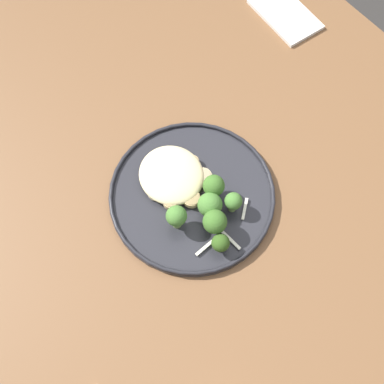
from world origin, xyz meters
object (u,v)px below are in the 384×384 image
at_px(seared_scallop_front_small, 169,177).
at_px(broccoli_floret_small_sprig, 233,202).
at_px(seared_scallop_left_edge, 171,201).
at_px(broccoli_floret_rear_charred, 210,205).
at_px(seared_scallop_right_edge, 192,199).
at_px(broccoli_floret_right_tilted, 176,217).
at_px(dinner_plate, 192,195).
at_px(seared_scallop_large_seared, 177,168).
at_px(seared_scallop_tilted_round, 156,191).
at_px(folded_napkin, 285,14).
at_px(seared_scallop_center_golden, 192,162).
at_px(broccoli_floret_tall_stalk, 215,222).
at_px(broccoli_floret_center_pile, 220,243).
at_px(seared_scallop_tiny_bay, 202,177).
at_px(broccoli_floret_front_edge, 214,186).

height_order(seared_scallop_front_small, broccoli_floret_small_sprig, broccoli_floret_small_sprig).
distance_m(seared_scallop_left_edge, broccoli_floret_rear_charred, 0.07).
height_order(seared_scallop_right_edge, broccoli_floret_right_tilted, broccoli_floret_right_tilted).
height_order(dinner_plate, seared_scallop_left_edge, seared_scallop_left_edge).
distance_m(seared_scallop_large_seared, broccoli_floret_small_sprig, 0.12).
xyz_separation_m(seared_scallop_tilted_round, seared_scallop_front_small, (0.01, -0.03, -0.00)).
distance_m(seared_scallop_front_small, broccoli_floret_small_sprig, 0.12).
bearing_deg(folded_napkin, seared_scallop_left_edge, 114.10).
relative_size(dinner_plate, broccoli_floret_small_sprig, 6.10).
xyz_separation_m(seared_scallop_center_golden, broccoli_floret_right_tilted, (-0.07, 0.09, 0.03)).
distance_m(seared_scallop_large_seared, seared_scallop_front_small, 0.02).
distance_m(broccoli_floret_tall_stalk, broccoli_floret_right_tilted, 0.06).
height_order(broccoli_floret_center_pile, folded_napkin, broccoli_floret_center_pile).
height_order(seared_scallop_front_small, broccoli_floret_right_tilted, broccoli_floret_right_tilted).
height_order(broccoli_floret_rear_charred, folded_napkin, broccoli_floret_rear_charred).
height_order(seared_scallop_front_small, broccoli_floret_rear_charred, broccoli_floret_rear_charred).
relative_size(broccoli_floret_right_tilted, folded_napkin, 0.38).
height_order(seared_scallop_tiny_bay, broccoli_floret_rear_charred, broccoli_floret_rear_charred).
bearing_deg(seared_scallop_large_seared, seared_scallop_right_edge, 165.98).
distance_m(dinner_plate, seared_scallop_left_edge, 0.04).
relative_size(seared_scallop_tilted_round, broccoli_floret_front_edge, 0.58).
height_order(broccoli_floret_right_tilted, folded_napkin, broccoli_floret_right_tilted).
height_order(seared_scallop_large_seared, seared_scallop_center_golden, seared_scallop_large_seared).
bearing_deg(seared_scallop_large_seared, seared_scallop_tiny_bay, -150.11).
bearing_deg(seared_scallop_left_edge, folded_napkin, -65.90).
distance_m(seared_scallop_right_edge, seared_scallop_left_edge, 0.04).
bearing_deg(seared_scallop_front_small, seared_scallop_tiny_bay, -128.28).
height_order(seared_scallop_right_edge, seared_scallop_center_golden, seared_scallop_right_edge).
bearing_deg(broccoli_floret_small_sprig, broccoli_floret_tall_stalk, 102.75).
relative_size(dinner_plate, broccoli_floret_center_pile, 6.89).
xyz_separation_m(dinner_plate, seared_scallop_front_small, (0.05, 0.01, 0.01)).
xyz_separation_m(seared_scallop_left_edge, folded_napkin, (0.20, -0.45, -0.02)).
height_order(dinner_plate, seared_scallop_front_small, seared_scallop_front_small).
height_order(seared_scallop_left_edge, broccoli_floret_front_edge, broccoli_floret_front_edge).
bearing_deg(folded_napkin, seared_scallop_tilted_round, 110.51).
bearing_deg(broccoli_floret_right_tilted, seared_scallop_tiny_bay, -65.18).
height_order(seared_scallop_tilted_round, broccoli_floret_front_edge, broccoli_floret_front_edge).
xyz_separation_m(dinner_plate, seared_scallop_left_edge, (0.01, 0.04, 0.01)).
relative_size(broccoli_floret_rear_charred, folded_napkin, 0.35).
relative_size(dinner_plate, broccoli_floret_front_edge, 5.21).
bearing_deg(seared_scallop_front_small, dinner_plate, -163.22).
xyz_separation_m(broccoli_floret_front_edge, broccoli_floret_right_tilted, (-0.01, 0.08, 0.00)).
relative_size(broccoli_floret_front_edge, broccoli_floret_center_pile, 1.32).
bearing_deg(seared_scallop_large_seared, seared_scallop_center_golden, -104.50).
height_order(broccoli_floret_tall_stalk, broccoli_floret_rear_charred, broccoli_floret_tall_stalk).
relative_size(seared_scallop_tilted_round, seared_scallop_left_edge, 1.12).
distance_m(seared_scallop_front_small, folded_napkin, 0.46).
bearing_deg(broccoli_floret_right_tilted, seared_scallop_front_small, -27.76).
bearing_deg(seared_scallop_right_edge, broccoli_floret_tall_stalk, 177.99).
distance_m(seared_scallop_front_small, broccoli_floret_right_tilted, 0.09).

